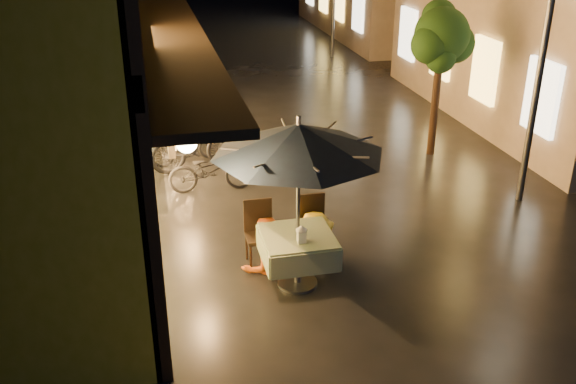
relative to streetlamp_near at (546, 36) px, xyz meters
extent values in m
plane|color=black|center=(-3.00, -2.00, -2.92)|extent=(90.00, 90.00, 0.00)
cube|color=black|center=(-6.47, 2.00, 0.38)|extent=(0.12, 11.00, 0.35)
cube|color=black|center=(-5.90, 2.00, -0.17)|extent=(1.20, 10.50, 0.12)
cube|color=#FFC551|center=(-6.44, -1.50, -1.52)|extent=(0.10, 2.20, 2.40)
cube|color=#FFC551|center=(-6.44, 2.00, -1.52)|extent=(0.10, 2.20, 2.40)
cube|color=#FFC551|center=(-6.44, 5.50, -1.52)|extent=(0.10, 2.20, 2.40)
cube|color=#FFC551|center=(0.95, 1.20, -1.42)|extent=(0.10, 1.00, 1.40)
cube|color=#FFC551|center=(0.95, 3.40, -1.42)|extent=(0.10, 1.00, 1.40)
cube|color=#FFC551|center=(0.95, 5.60, -1.42)|extent=(0.10, 1.00, 1.40)
cube|color=#FFC551|center=(0.95, 7.80, -1.42)|extent=(0.10, 1.00, 1.40)
cube|color=#FFC551|center=(0.95, 12.20, -1.42)|extent=(0.10, 1.00, 1.40)
cube|color=#FFC551|center=(0.95, 14.40, -1.42)|extent=(0.10, 1.00, 1.40)
cylinder|color=black|center=(-0.60, 2.50, -1.82)|extent=(0.16, 0.16, 2.20)
sphere|color=black|center=(-0.60, 2.50, -0.42)|extent=(1.10, 1.10, 1.10)
sphere|color=black|center=(-0.25, 2.60, -0.62)|extent=(0.80, 0.80, 0.80)
sphere|color=black|center=(-0.90, 2.35, -0.57)|extent=(0.76, 0.76, 0.76)
sphere|color=black|center=(-0.55, 2.80, -0.12)|extent=(0.70, 0.70, 0.70)
sphere|color=black|center=(-0.70, 2.25, -0.82)|extent=(0.60, 0.60, 0.60)
cylinder|color=#59595E|center=(0.00, 0.00, -0.92)|extent=(0.12, 0.12, 4.00)
cylinder|color=#59595E|center=(-4.56, -1.85, -2.56)|extent=(0.10, 0.10, 0.72)
cylinder|color=#59595E|center=(-4.56, -1.85, -2.90)|extent=(0.56, 0.56, 0.04)
cube|color=#315F39|center=(-4.56, -1.85, -2.17)|extent=(0.95, 0.95, 0.06)
cube|color=#315F39|center=(-4.08, -1.85, -2.33)|extent=(0.04, 0.95, 0.33)
cube|color=#315F39|center=(-5.03, -1.85, -2.33)|extent=(0.04, 0.95, 0.33)
cube|color=#315F39|center=(-4.56, -1.38, -2.33)|extent=(0.95, 0.04, 0.33)
cube|color=#315F39|center=(-4.56, -2.33, -2.33)|extent=(0.95, 0.04, 0.33)
cylinder|color=#59595E|center=(-4.56, -1.85, -1.77)|extent=(0.05, 0.05, 2.30)
cone|color=black|center=(-4.56, -1.85, -0.77)|extent=(2.27, 2.27, 0.41)
cylinder|color=#59595E|center=(-4.56, -1.85, -0.52)|extent=(0.06, 0.06, 0.12)
cube|color=black|center=(-4.96, -1.20, -2.47)|extent=(0.42, 0.42, 0.05)
cube|color=black|center=(-4.96, -1.01, -2.22)|extent=(0.42, 0.04, 0.55)
cylinder|color=black|center=(-5.14, -1.38, -2.70)|extent=(0.04, 0.04, 0.43)
cylinder|color=black|center=(-4.78, -1.38, -2.70)|extent=(0.04, 0.04, 0.43)
cylinder|color=black|center=(-5.14, -1.02, -2.70)|extent=(0.04, 0.04, 0.43)
cylinder|color=black|center=(-4.78, -1.02, -2.70)|extent=(0.04, 0.04, 0.43)
cube|color=black|center=(-4.16, -1.20, -2.47)|extent=(0.42, 0.42, 0.05)
cube|color=black|center=(-4.16, -1.01, -2.22)|extent=(0.42, 0.04, 0.55)
cylinder|color=black|center=(-4.34, -1.38, -2.70)|extent=(0.04, 0.04, 0.43)
cylinder|color=black|center=(-3.98, -1.38, -2.70)|extent=(0.04, 0.04, 0.43)
cylinder|color=black|center=(-4.34, -1.02, -2.70)|extent=(0.04, 0.04, 0.43)
cylinder|color=black|center=(-3.98, -1.02, -2.70)|extent=(0.04, 0.04, 0.43)
cube|color=white|center=(-4.56, -2.06, -2.05)|extent=(0.11, 0.11, 0.18)
cube|color=#FFD88C|center=(-4.56, -2.06, -2.06)|extent=(0.07, 0.07, 0.12)
cone|color=white|center=(-4.56, -2.06, -1.92)|extent=(0.16, 0.16, 0.07)
imported|color=orange|center=(-4.92, -1.32, -2.14)|extent=(0.91, 0.81, 1.55)
imported|color=yellow|center=(-4.16, -1.28, -2.16)|extent=(1.02, 0.65, 1.51)
imported|color=black|center=(-5.36, 1.61, -2.51)|extent=(1.57, 0.55, 0.82)
imported|color=black|center=(-5.53, 2.69, -2.36)|extent=(1.92, 0.89, 1.11)
imported|color=black|center=(-5.69, 3.14, -2.51)|extent=(1.64, 0.95, 0.81)
imported|color=black|center=(-5.21, 4.04, -2.47)|extent=(1.52, 0.63, 0.89)
imported|color=black|center=(-5.57, 4.93, -2.45)|extent=(1.88, 1.00, 0.94)
imported|color=black|center=(-5.31, 7.15, -2.45)|extent=(1.56, 0.47, 0.93)
imported|color=black|center=(-5.64, 8.00, -2.47)|extent=(1.81, 1.06, 0.90)
camera|label=1|loc=(-6.38, -9.30, 1.97)|focal=40.00mm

